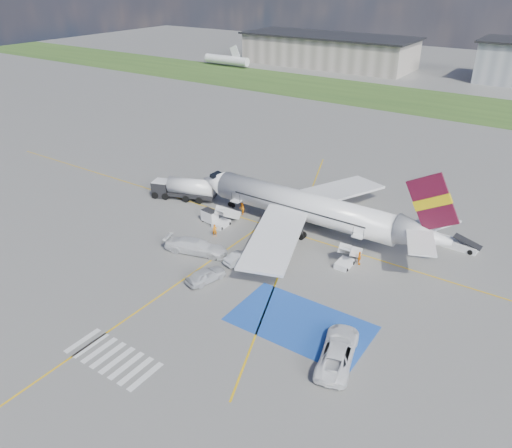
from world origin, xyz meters
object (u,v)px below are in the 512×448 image
object	(u,v)px
fuel_tanker	(184,190)
gpu_cart	(210,217)
airliner	(313,208)
van_white_b	(196,244)
van_white_a	(338,349)
belt_loader	(456,244)
car_silver_a	(206,275)
car_silver_b	(240,257)

from	to	relation	value
fuel_tanker	gpu_cart	bearing A→B (deg)	-44.91
airliner	van_white_b	xyz separation A→B (m)	(-9.24, -13.15, -2.20)
van_white_a	van_white_b	distance (m)	24.22
belt_loader	car_silver_a	xyz separation A→B (m)	(-21.53, -23.90, 0.39)
fuel_tanker	car_silver_a	distance (m)	23.36
gpu_cart	car_silver_a	distance (m)	14.81
airliner	car_silver_a	bearing A→B (deg)	-103.45
gpu_cart	van_white_a	size ratio (longest dim) A/B	0.38
airliner	gpu_cart	distance (m)	14.49
gpu_cart	van_white_b	size ratio (longest dim) A/B	0.39
airliner	fuel_tanker	distance (m)	21.46
fuel_tanker	belt_loader	xyz separation A→B (m)	(38.67, 8.04, -0.99)
airliner	belt_loader	size ratio (longest dim) A/B	6.34
fuel_tanker	van_white_b	distance (m)	16.73
car_silver_a	car_silver_b	bearing A→B (deg)	-83.55
airliner	car_silver_b	xyz separation A→B (m)	(-3.36, -11.98, -2.71)
gpu_cart	car_silver_a	bearing A→B (deg)	-45.38
fuel_tanker	airliner	bearing A→B (deg)	-14.41
belt_loader	car_silver_b	xyz separation A→B (m)	(-20.72, -18.46, 0.25)
gpu_cart	van_white_b	xyz separation A→B (m)	(3.87, -7.53, 0.36)
car_silver_b	airliner	bearing A→B (deg)	-91.56
car_silver_a	airliner	bearing A→B (deg)	-88.58
airliner	car_silver_a	xyz separation A→B (m)	(-4.17, -17.42, -2.57)
airliner	belt_loader	distance (m)	18.77
belt_loader	car_silver_a	bearing A→B (deg)	-129.42
gpu_cart	car_silver_a	world-z (taller)	gpu_cart
belt_loader	car_silver_a	world-z (taller)	belt_loader
gpu_cart	airliner	bearing A→B (deg)	30.67
belt_loader	car_silver_b	world-z (taller)	belt_loader
fuel_tanker	van_white_a	xyz separation A→B (m)	(35.12, -19.02, -0.23)
airliner	van_white_a	distance (m)	24.88
airliner	car_silver_b	distance (m)	12.74
van_white_b	gpu_cart	bearing A→B (deg)	11.36
gpu_cart	belt_loader	bearing A→B (deg)	29.13
airliner	van_white_a	bearing A→B (deg)	-56.15
belt_loader	van_white_b	bearing A→B (deg)	-140.99
gpu_cart	car_silver_b	distance (m)	11.64
airliner	car_silver_a	distance (m)	18.10
airliner	belt_loader	world-z (taller)	airliner
car_silver_a	van_white_a	size ratio (longest dim) A/B	0.76
van_white_b	fuel_tanker	bearing A→B (deg)	30.35
van_white_b	airliner	bearing A→B (deg)	-50.92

